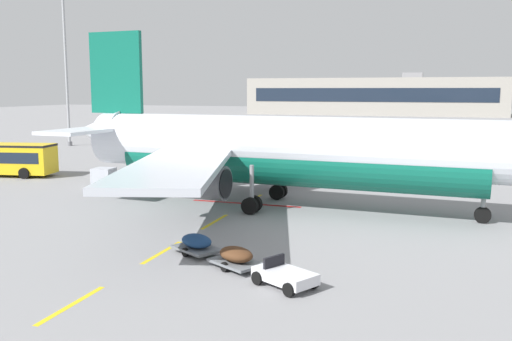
{
  "coord_description": "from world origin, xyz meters",
  "views": [
    {
      "loc": [
        30.77,
        -14.34,
        7.96
      ],
      "look_at": [
        18.71,
        22.12,
        2.37
      ],
      "focal_mm": 39.15,
      "sensor_mm": 36.0,
      "label": 1
    }
  ],
  "objects_px": {
    "uld_cargo_container": "(104,178)",
    "baggage_train": "(237,257)",
    "fuel_service_truck": "(441,155)",
    "apron_light_mast_near": "(64,24)",
    "airliner_foreground": "(286,150)"
  },
  "relations": [
    {
      "from": "fuel_service_truck",
      "to": "apron_light_mast_near",
      "type": "relative_size",
      "value": 0.26
    },
    {
      "from": "uld_cargo_container",
      "to": "baggage_train",
      "type": "bearing_deg",
      "value": -42.77
    },
    {
      "from": "airliner_foreground",
      "to": "uld_cargo_container",
      "type": "xyz_separation_m",
      "value": [
        -16.2,
        2.87,
        -3.15
      ]
    },
    {
      "from": "uld_cargo_container",
      "to": "apron_light_mast_near",
      "type": "distance_m",
      "value": 40.48
    },
    {
      "from": "airliner_foreground",
      "to": "fuel_service_truck",
      "type": "height_order",
      "value": "airliner_foreground"
    },
    {
      "from": "baggage_train",
      "to": "uld_cargo_container",
      "type": "distance_m",
      "value": 24.0
    },
    {
      "from": "baggage_train",
      "to": "apron_light_mast_near",
      "type": "bearing_deg",
      "value": 133.29
    },
    {
      "from": "airliner_foreground",
      "to": "baggage_train",
      "type": "distance_m",
      "value": 13.93
    },
    {
      "from": "fuel_service_truck",
      "to": "airliner_foreground",
      "type": "bearing_deg",
      "value": -115.8
    },
    {
      "from": "fuel_service_truck",
      "to": "uld_cargo_container",
      "type": "xyz_separation_m",
      "value": [
        -26.17,
        -17.78,
        -0.85
      ]
    },
    {
      "from": "baggage_train",
      "to": "uld_cargo_container",
      "type": "height_order",
      "value": "uld_cargo_container"
    },
    {
      "from": "airliner_foreground",
      "to": "baggage_train",
      "type": "bearing_deg",
      "value": -83.97
    },
    {
      "from": "airliner_foreground",
      "to": "uld_cargo_container",
      "type": "bearing_deg",
      "value": 169.97
    },
    {
      "from": "fuel_service_truck",
      "to": "apron_light_mast_near",
      "type": "bearing_deg",
      "value": 168.4
    },
    {
      "from": "fuel_service_truck",
      "to": "apron_light_mast_near",
      "type": "distance_m",
      "value": 53.69
    }
  ]
}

